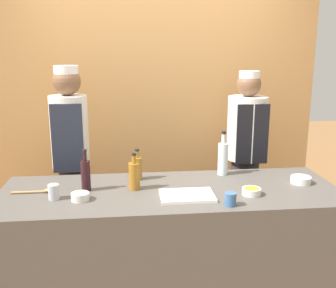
# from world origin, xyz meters

# --- Properties ---
(cabinet_wall) EXTENTS (3.06, 0.18, 2.40)m
(cabinet_wall) POSITION_xyz_m (0.00, 1.29, 1.20)
(cabinet_wall) COLOR #B7844C
(cabinet_wall) RESTS_ON ground_plane
(counter) EXTENTS (2.29, 0.81, 0.89)m
(counter) POSITION_xyz_m (0.00, 0.00, 0.45)
(counter) COLOR #514C47
(counter) RESTS_ON ground_plane
(sauce_bowl_brown) EXTENTS (0.11, 0.11, 0.05)m
(sauce_bowl_brown) POSITION_xyz_m (-0.59, -0.12, 0.92)
(sauce_bowl_brown) COLOR silver
(sauce_bowl_brown) RESTS_ON counter
(sauce_bowl_yellow) EXTENTS (0.12, 0.12, 0.04)m
(sauce_bowl_yellow) POSITION_xyz_m (0.51, -0.15, 0.92)
(sauce_bowl_yellow) COLOR silver
(sauce_bowl_yellow) RESTS_ON counter
(sauce_bowl_green) EXTENTS (0.14, 0.14, 0.05)m
(sauce_bowl_green) POSITION_xyz_m (0.93, 0.04, 0.92)
(sauce_bowl_green) COLOR silver
(sauce_bowl_green) RESTS_ON counter
(cutting_board) EXTENTS (0.35, 0.24, 0.02)m
(cutting_board) POSITION_xyz_m (0.09, -0.14, 0.90)
(cutting_board) COLOR white
(cutting_board) RESTS_ON counter
(bottle_wine) EXTENTS (0.06, 0.06, 0.29)m
(bottle_wine) POSITION_xyz_m (-0.56, 0.05, 1.00)
(bottle_wine) COLOR black
(bottle_wine) RESTS_ON counter
(bottle_vinegar) EXTENTS (0.07, 0.07, 0.23)m
(bottle_vinegar) POSITION_xyz_m (-0.22, 0.24, 0.98)
(bottle_vinegar) COLOR olive
(bottle_vinegar) RESTS_ON counter
(bottle_amber) EXTENTS (0.08, 0.08, 0.25)m
(bottle_amber) POSITION_xyz_m (-0.24, 0.04, 0.99)
(bottle_amber) COLOR #9E661E
(bottle_amber) RESTS_ON counter
(bottle_clear) EXTENTS (0.08, 0.08, 0.33)m
(bottle_clear) POSITION_xyz_m (0.43, 0.29, 1.02)
(bottle_clear) COLOR silver
(bottle_clear) RESTS_ON counter
(cup_blue) EXTENTS (0.07, 0.07, 0.08)m
(cup_blue) POSITION_xyz_m (0.33, -0.31, 0.93)
(cup_blue) COLOR #386093
(cup_blue) RESTS_ON counter
(cup_steel) EXTENTS (0.07, 0.07, 0.10)m
(cup_steel) POSITION_xyz_m (-0.75, -0.09, 0.94)
(cup_steel) COLOR #B7B7BC
(cup_steel) RESTS_ON counter
(wooden_spoon) EXTENTS (0.28, 0.05, 0.03)m
(wooden_spoon) POSITION_xyz_m (-0.87, 0.03, 0.91)
(wooden_spoon) COLOR #B2844C
(wooden_spoon) RESTS_ON counter
(chef_left) EXTENTS (0.31, 0.31, 1.69)m
(chef_left) POSITION_xyz_m (-0.76, 0.77, 0.94)
(chef_left) COLOR #28282D
(chef_left) RESTS_ON ground_plane
(chef_right) EXTENTS (0.34, 0.34, 1.64)m
(chef_right) POSITION_xyz_m (0.76, 0.77, 0.89)
(chef_right) COLOR #28282D
(chef_right) RESTS_ON ground_plane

